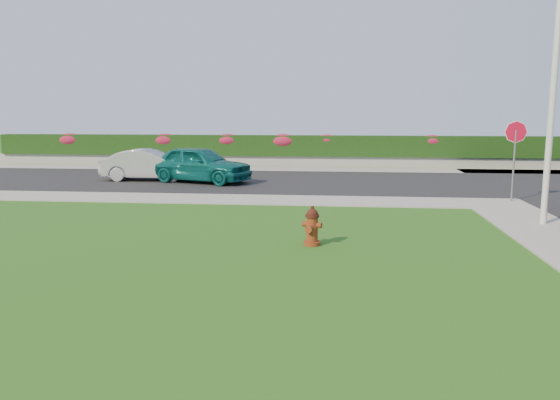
# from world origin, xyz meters

# --- Properties ---
(ground) EXTENTS (120.00, 120.00, 0.00)m
(ground) POSITION_xyz_m (0.00, 0.00, 0.00)
(ground) COLOR black
(ground) RESTS_ON ground
(street_far) EXTENTS (26.00, 8.00, 0.04)m
(street_far) POSITION_xyz_m (-5.00, 14.00, 0.02)
(street_far) COLOR black
(street_far) RESTS_ON ground
(sidewalk_far) EXTENTS (24.00, 2.00, 0.04)m
(sidewalk_far) POSITION_xyz_m (-6.00, 9.00, 0.02)
(sidewalk_far) COLOR gray
(sidewalk_far) RESTS_ON ground
(curb_corner) EXTENTS (2.00, 2.00, 0.04)m
(curb_corner) POSITION_xyz_m (7.00, 9.00, 0.02)
(curb_corner) COLOR gray
(curb_corner) RESTS_ON ground
(sidewalk_beyond) EXTENTS (34.00, 2.00, 0.04)m
(sidewalk_beyond) POSITION_xyz_m (-1.00, 19.00, 0.02)
(sidewalk_beyond) COLOR gray
(sidewalk_beyond) RESTS_ON ground
(retaining_wall) EXTENTS (34.00, 0.40, 0.60)m
(retaining_wall) POSITION_xyz_m (-1.00, 20.50, 0.30)
(retaining_wall) COLOR gray
(retaining_wall) RESTS_ON ground
(hedge) EXTENTS (32.00, 0.90, 1.10)m
(hedge) POSITION_xyz_m (-1.00, 20.60, 1.15)
(hedge) COLOR black
(hedge) RESTS_ON retaining_wall
(fire_hydrant) EXTENTS (0.46, 0.43, 0.88)m
(fire_hydrant) POSITION_xyz_m (1.37, 2.89, 0.42)
(fire_hydrant) COLOR #59270E
(fire_hydrant) RESTS_ON ground
(sedan_teal) EXTENTS (4.78, 3.12, 1.51)m
(sedan_teal) POSITION_xyz_m (-3.81, 13.27, 0.80)
(sedan_teal) COLOR #0C5D59
(sedan_teal) RESTS_ON street_far
(sedan_silver) EXTENTS (4.06, 1.53, 1.32)m
(sedan_silver) POSITION_xyz_m (-6.10, 13.68, 0.70)
(sedan_silver) COLOR #AEAFB6
(sedan_silver) RESTS_ON street_far
(utility_pole) EXTENTS (0.16, 0.16, 6.70)m
(utility_pole) POSITION_xyz_m (7.27, 5.71, 3.35)
(utility_pole) COLOR silver
(utility_pole) RESTS_ON ground
(stop_sign) EXTENTS (0.73, 0.06, 2.66)m
(stop_sign) POSITION_xyz_m (7.63, 9.53, 1.98)
(stop_sign) COLOR slate
(stop_sign) RESTS_ON ground
(flower_clump_a) EXTENTS (1.44, 0.93, 0.72)m
(flower_clump_a) POSITION_xyz_m (-13.08, 20.50, 1.41)
(flower_clump_a) COLOR #BA204C
(flower_clump_a) RESTS_ON hedge
(flower_clump_b) EXTENTS (1.40, 0.90, 0.70)m
(flower_clump_b) POSITION_xyz_m (-7.58, 20.50, 1.42)
(flower_clump_b) COLOR #BA204C
(flower_clump_b) RESTS_ON hedge
(flower_clump_c) EXTENTS (1.36, 0.88, 0.68)m
(flower_clump_c) POSITION_xyz_m (-4.08, 20.50, 1.43)
(flower_clump_c) COLOR #BA204C
(flower_clump_c) RESTS_ON hedge
(flower_clump_d) EXTENTS (1.49, 0.96, 0.75)m
(flower_clump_d) POSITION_xyz_m (-1.03, 20.50, 1.40)
(flower_clump_d) COLOR #BA204C
(flower_clump_d) RESTS_ON hedge
(flower_clump_e) EXTENTS (1.15, 0.74, 0.57)m
(flower_clump_e) POSITION_xyz_m (1.32, 20.50, 1.47)
(flower_clump_e) COLOR #BA204C
(flower_clump_e) RESTS_ON hedge
(flower_clump_f) EXTENTS (1.23, 0.79, 0.61)m
(flower_clump_f) POSITION_xyz_m (6.82, 20.50, 1.46)
(flower_clump_f) COLOR #BA204C
(flower_clump_f) RESTS_ON hedge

